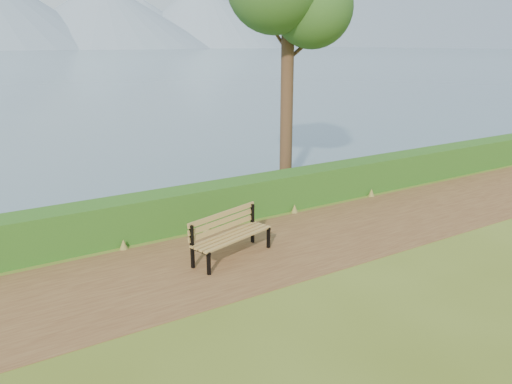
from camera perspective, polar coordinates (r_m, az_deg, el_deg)
ground at (r=11.41m, az=3.99°, el=-6.64°), size 140.00×140.00×0.00m
path at (r=11.63m, az=3.12°, el=-6.12°), size 40.00×3.40×0.01m
hedge at (r=13.29m, az=-2.52°, el=-0.88°), size 32.00×0.85×1.00m
bench at (r=10.86m, az=-3.14°, el=-4.58°), size 2.07×1.11×1.00m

